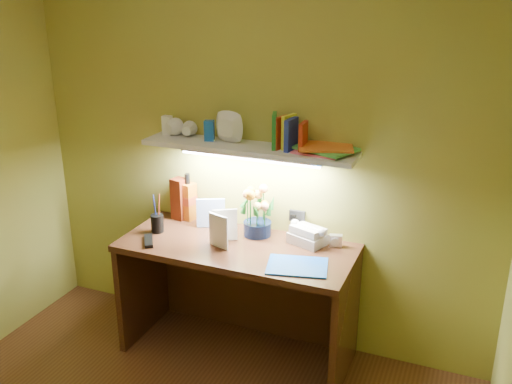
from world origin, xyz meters
TOP-DOWN VIEW (x-y plane):
  - desk at (0.00, 1.20)m, footprint 1.40×0.60m
  - flower_bouquet at (0.06, 1.39)m, footprint 0.19×0.19m
  - telephone at (0.38, 1.39)m, footprint 0.25×0.22m
  - desk_clock at (0.55, 1.40)m, footprint 0.08×0.05m
  - whisky_bottle at (-0.45, 1.45)m, footprint 0.10×0.10m
  - whisky_box at (-0.51, 1.44)m, footprint 0.10×0.10m
  - pen_cup at (-0.54, 1.19)m, footprint 0.10×0.10m
  - art_card at (-0.27, 1.40)m, footprint 0.18×0.11m
  - tv_remote at (-0.50, 1.04)m, footprint 0.14×0.17m
  - blue_folder at (0.42, 1.07)m, footprint 0.37×0.31m
  - desk_book_a at (-0.15, 1.19)m, footprint 0.14×0.09m
  - desk_book_b at (-0.16, 1.16)m, footprint 0.15×0.07m
  - wall_shelf at (0.02, 1.38)m, footprint 1.30×0.34m

SIDE VIEW (x-z plane):
  - desk at x=0.00m, z-range 0.00..0.75m
  - blue_folder at x=0.42m, z-range 0.75..0.76m
  - tv_remote at x=-0.50m, z-range 0.75..0.77m
  - desk_clock at x=0.55m, z-range 0.75..0.82m
  - telephone at x=0.38m, z-range 0.75..0.87m
  - art_card at x=-0.27m, z-range 0.75..0.93m
  - pen_cup at x=-0.54m, z-range 0.75..0.94m
  - desk_book_a at x=-0.15m, z-range 0.75..0.95m
  - desk_book_b at x=-0.16m, z-range 0.75..0.96m
  - whisky_box at x=-0.51m, z-range 0.75..1.03m
  - flower_bouquet at x=0.06m, z-range 0.75..1.05m
  - whisky_bottle at x=-0.45m, z-range 0.75..1.06m
  - wall_shelf at x=0.02m, z-range 1.22..1.45m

